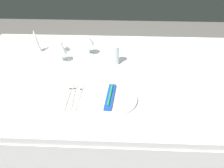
# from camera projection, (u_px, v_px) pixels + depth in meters

# --- Properties ---
(ground_plane) EXTENTS (6.00, 6.00, 0.00)m
(ground_plane) POSITION_uv_depth(u_px,v_px,m) (112.00, 156.00, 1.89)
(ground_plane) COLOR slate
(dining_table) EXTENTS (1.80, 1.11, 0.74)m
(dining_table) POSITION_uv_depth(u_px,v_px,m) (113.00, 84.00, 1.53)
(dining_table) COLOR white
(dining_table) RESTS_ON ground
(dinner_plate) EXTENTS (0.27, 0.27, 0.02)m
(dinner_plate) POSITION_uv_depth(u_px,v_px,m) (111.00, 99.00, 1.25)
(dinner_plate) COLOR white
(dinner_plate) RESTS_ON dining_table
(toothbrush_package) EXTENTS (0.05, 0.21, 0.02)m
(toothbrush_package) POSITION_uv_depth(u_px,v_px,m) (111.00, 96.00, 1.24)
(toothbrush_package) COLOR blue
(toothbrush_package) RESTS_ON dinner_plate
(fork_outer) EXTENTS (0.02, 0.22, 0.00)m
(fork_outer) POSITION_uv_depth(u_px,v_px,m) (79.00, 97.00, 1.27)
(fork_outer) COLOR beige
(fork_outer) RESTS_ON dining_table
(fork_inner) EXTENTS (0.03, 0.22, 0.00)m
(fork_inner) POSITION_uv_depth(u_px,v_px,m) (73.00, 96.00, 1.28)
(fork_inner) COLOR beige
(fork_inner) RESTS_ON dining_table
(fork_salad) EXTENTS (0.02, 0.22, 0.00)m
(fork_salad) POSITION_uv_depth(u_px,v_px,m) (68.00, 96.00, 1.28)
(fork_salad) COLOR beige
(fork_salad) RESTS_ON dining_table
(spoon_soup) EXTENTS (0.03, 0.23, 0.01)m
(spoon_soup) POSITION_uv_depth(u_px,v_px,m) (144.00, 96.00, 1.28)
(spoon_soup) COLOR beige
(spoon_soup) RESTS_ON dining_table
(spoon_dessert) EXTENTS (0.03, 0.20, 0.01)m
(spoon_dessert) POSITION_uv_depth(u_px,v_px,m) (149.00, 96.00, 1.28)
(spoon_dessert) COLOR beige
(spoon_dessert) RESTS_ON dining_table
(spoon_tea) EXTENTS (0.03, 0.20, 0.01)m
(spoon_tea) POSITION_uv_depth(u_px,v_px,m) (156.00, 97.00, 1.27)
(spoon_tea) COLOR beige
(spoon_tea) RESTS_ON dining_table
(saucer_left) EXTENTS (0.12, 0.12, 0.01)m
(saucer_left) POSITION_uv_depth(u_px,v_px,m) (58.00, 51.00, 1.71)
(saucer_left) COLOR white
(saucer_left) RESTS_ON dining_table
(coffee_cup_left) EXTENTS (0.10, 0.07, 0.07)m
(coffee_cup_left) POSITION_uv_depth(u_px,v_px,m) (58.00, 46.00, 1.68)
(coffee_cup_left) COLOR white
(coffee_cup_left) RESTS_ON saucer_left
(wine_glass_centre) EXTENTS (0.07, 0.07, 0.13)m
(wine_glass_centre) POSITION_uv_depth(u_px,v_px,m) (61.00, 49.00, 1.54)
(wine_glass_centre) COLOR silver
(wine_glass_centre) RESTS_ON dining_table
(wine_glass_left) EXTENTS (0.08, 0.08, 0.14)m
(wine_glass_left) POSITION_uv_depth(u_px,v_px,m) (88.00, 41.00, 1.62)
(wine_glass_left) COLOR silver
(wine_glass_left) RESTS_ON dining_table
(drink_tumbler) EXTENTS (0.06, 0.06, 0.12)m
(drink_tumbler) POSITION_uv_depth(u_px,v_px,m) (114.00, 56.00, 1.54)
(drink_tumbler) COLOR silver
(drink_tumbler) RESTS_ON dining_table
(napkin_folded) EXTENTS (0.07, 0.07, 0.16)m
(napkin_folded) POSITION_uv_depth(u_px,v_px,m) (35.00, 41.00, 1.66)
(napkin_folded) COLOR white
(napkin_folded) RESTS_ON dining_table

